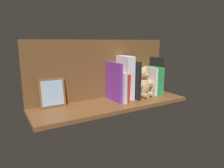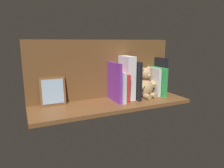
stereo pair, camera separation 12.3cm
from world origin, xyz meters
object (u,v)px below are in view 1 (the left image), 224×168
Objects in this scene: book_0 at (156,75)px; picture_frame_leaning at (52,93)px; dictionary_thick_white at (125,77)px; teddy_bear at (143,83)px.

picture_frame_leaning is at bearing -3.32° from book_0.
book_0 is at bearing -178.40° from dictionary_thick_white.
teddy_bear is at bearing 9.87° from book_0.
picture_frame_leaning is (46.27, -5.05, -5.52)cm from dictionary_thick_white.
book_0 is 0.93× the size of dictionary_thick_white.
dictionary_thick_white reaches higher than teddy_bear.
book_0 reaches higher than teddy_bear.
teddy_bear reaches higher than picture_frame_leaning.
book_0 is 15.07cm from teddy_bear.
teddy_bear is (14.35, 2.50, -3.86)cm from book_0.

